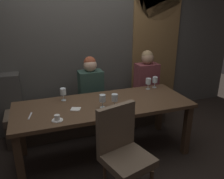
# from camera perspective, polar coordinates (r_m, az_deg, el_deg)

# --- Properties ---
(ground) EXTENTS (9.00, 9.00, 0.00)m
(ground) POSITION_cam_1_polar(r_m,az_deg,el_deg) (3.25, -1.87, -15.50)
(ground) COLOR black
(back_wall_tiled) EXTENTS (6.00, 0.12, 3.00)m
(back_wall_tiled) POSITION_cam_1_polar(r_m,az_deg,el_deg) (3.85, -7.81, 14.00)
(back_wall_tiled) COLOR #4C4944
(back_wall_tiled) RESTS_ON ground
(arched_door) EXTENTS (0.90, 0.05, 2.55)m
(arched_door) POSITION_cam_1_polar(r_m,az_deg,el_deg) (4.29, 10.86, 12.60)
(arched_door) COLOR olive
(arched_door) RESTS_ON ground
(dining_table) EXTENTS (2.20, 0.84, 0.74)m
(dining_table) POSITION_cam_1_polar(r_m,az_deg,el_deg) (2.93, -2.02, -5.02)
(dining_table) COLOR #493422
(dining_table) RESTS_ON ground
(banquette_bench) EXTENTS (2.50, 0.44, 0.45)m
(banquette_bench) POSITION_cam_1_polar(r_m,az_deg,el_deg) (3.72, -5.21, -6.64)
(banquette_bench) COLOR #40352A
(banquette_bench) RESTS_ON ground
(chair_near_side) EXTENTS (0.54, 0.54, 0.98)m
(chair_near_side) POSITION_cam_1_polar(r_m,az_deg,el_deg) (2.37, 2.62, -14.19)
(chair_near_side) COLOR brown
(chair_near_side) RESTS_ON ground
(diner_redhead) EXTENTS (0.36, 0.24, 0.74)m
(diner_redhead) POSITION_cam_1_polar(r_m,az_deg,el_deg) (3.52, -5.32, 1.86)
(diner_redhead) COLOR #2D473D
(diner_redhead) RESTS_ON banquette_bench
(diner_bearded) EXTENTS (0.36, 0.24, 0.78)m
(diner_bearded) POSITION_cam_1_polar(r_m,az_deg,el_deg) (3.83, 8.57, 3.52)
(diner_bearded) COLOR brown
(diner_bearded) RESTS_ON banquette_bench
(wine_glass_end_left) EXTENTS (0.08, 0.08, 0.16)m
(wine_glass_end_left) POSITION_cam_1_polar(r_m,az_deg,el_deg) (3.00, -12.03, -0.58)
(wine_glass_end_left) COLOR silver
(wine_glass_end_left) RESTS_ON dining_table
(wine_glass_near_right) EXTENTS (0.08, 0.08, 0.16)m
(wine_glass_near_right) POSITION_cam_1_polar(r_m,az_deg,el_deg) (2.73, -2.39, -2.25)
(wine_glass_near_right) COLOR silver
(wine_glass_near_right) RESTS_ON dining_table
(wine_glass_far_right) EXTENTS (0.08, 0.08, 0.16)m
(wine_glass_far_right) POSITION_cam_1_polar(r_m,az_deg,el_deg) (3.47, 10.60, 2.33)
(wine_glass_far_right) COLOR silver
(wine_glass_far_right) RESTS_ON dining_table
(wine_glass_end_right) EXTENTS (0.08, 0.08, 0.16)m
(wine_glass_end_right) POSITION_cam_1_polar(r_m,az_deg,el_deg) (3.39, 8.99, 1.92)
(wine_glass_end_right) COLOR silver
(wine_glass_end_right) RESTS_ON dining_table
(wine_glass_near_left) EXTENTS (0.08, 0.08, 0.16)m
(wine_glass_near_left) POSITION_cam_1_polar(r_m,az_deg,el_deg) (2.74, 0.68, -2.11)
(wine_glass_near_left) COLOR silver
(wine_glass_near_left) RESTS_ON dining_table
(espresso_cup) EXTENTS (0.12, 0.12, 0.06)m
(espresso_cup) POSITION_cam_1_polar(r_m,az_deg,el_deg) (2.53, -13.43, -6.97)
(espresso_cup) COLOR white
(espresso_cup) RESTS_ON dining_table
(fork_on_table) EXTENTS (0.05, 0.17, 0.01)m
(fork_on_table) POSITION_cam_1_polar(r_m,az_deg,el_deg) (2.72, -19.65, -6.17)
(fork_on_table) COLOR silver
(fork_on_table) RESTS_ON dining_table
(folded_napkin) EXTENTS (0.14, 0.13, 0.01)m
(folded_napkin) POSITION_cam_1_polar(r_m,az_deg,el_deg) (2.76, -9.03, -4.82)
(folded_napkin) COLOR silver
(folded_napkin) RESTS_ON dining_table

